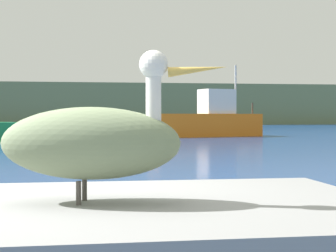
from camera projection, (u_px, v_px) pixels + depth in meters
hillside_backdrop at (76, 105)px, 82.91m from camera, size 140.00×13.44×5.91m
pelican at (93, 141)px, 3.26m from camera, size 1.36×0.70×0.89m
fishing_boat_orange at (208, 121)px, 33.66m from camera, size 7.20×3.74×4.40m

